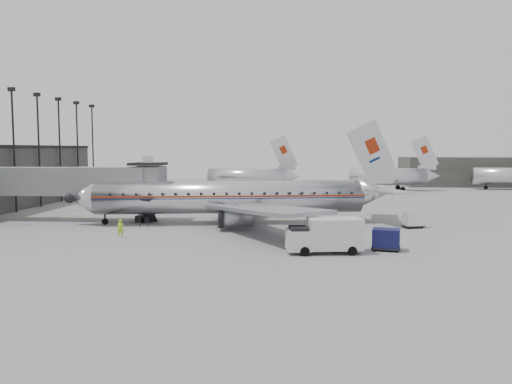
{
  "coord_description": "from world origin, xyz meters",
  "views": [
    {
      "loc": [
        6.76,
        -48.67,
        7.85
      ],
      "look_at": [
        2.65,
        4.37,
        3.2
      ],
      "focal_mm": 35.0,
      "sensor_mm": 36.0,
      "label": 1
    }
  ],
  "objects_px": {
    "service_van": "(325,235)",
    "baggage_cart_white": "(413,220)",
    "baggage_cart_navy": "(386,239)",
    "ramp_worker": "(121,228)",
    "airliner": "(236,197)"
  },
  "relations": [
    {
      "from": "service_van",
      "to": "baggage_cart_navy",
      "type": "distance_m",
      "value": 5.0
    },
    {
      "from": "airliner",
      "to": "service_van",
      "type": "distance_m",
      "value": 16.83
    },
    {
      "from": "airliner",
      "to": "service_van",
      "type": "height_order",
      "value": "airliner"
    },
    {
      "from": "airliner",
      "to": "baggage_cart_navy",
      "type": "height_order",
      "value": "airliner"
    },
    {
      "from": "baggage_cart_navy",
      "to": "baggage_cart_white",
      "type": "relative_size",
      "value": 1.14
    },
    {
      "from": "baggage_cart_navy",
      "to": "ramp_worker",
      "type": "relative_size",
      "value": 1.53
    },
    {
      "from": "baggage_cart_navy",
      "to": "airliner",
      "type": "bearing_deg",
      "value": 148.32
    },
    {
      "from": "airliner",
      "to": "baggage_cart_navy",
      "type": "relative_size",
      "value": 14.11
    },
    {
      "from": "airliner",
      "to": "baggage_cart_navy",
      "type": "bearing_deg",
      "value": -53.77
    },
    {
      "from": "service_van",
      "to": "baggage_cart_white",
      "type": "distance_m",
      "value": 16.0
    },
    {
      "from": "service_van",
      "to": "baggage_cart_white",
      "type": "xyz_separation_m",
      "value": [
        9.47,
        12.88,
        -0.61
      ]
    },
    {
      "from": "service_van",
      "to": "baggage_cart_navy",
      "type": "xyz_separation_m",
      "value": [
        4.77,
        1.42,
        -0.49
      ]
    },
    {
      "from": "service_van",
      "to": "ramp_worker",
      "type": "distance_m",
      "value": 18.5
    },
    {
      "from": "baggage_cart_navy",
      "to": "ramp_worker",
      "type": "bearing_deg",
      "value": -176.9
    },
    {
      "from": "airliner",
      "to": "service_van",
      "type": "bearing_deg",
      "value": -68.88
    }
  ]
}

